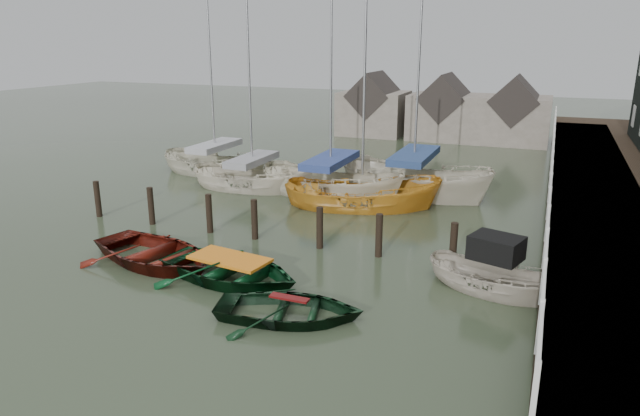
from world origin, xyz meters
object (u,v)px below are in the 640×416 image
at_px(rowboat_green, 231,280).
at_px(rowboat_dkgreen, 290,318).
at_px(rowboat_red, 156,263).
at_px(sailboat_e, 216,173).
at_px(sailboat_a, 253,187).
at_px(sailboat_b, 330,194).
at_px(motorboat, 492,287).
at_px(sailboat_d, 413,192).
at_px(sailboat_c, 362,207).

bearing_deg(rowboat_green, rowboat_dkgreen, -112.26).
distance_m(rowboat_red, rowboat_green, 2.79).
bearing_deg(sailboat_e, rowboat_dkgreen, -136.43).
xyz_separation_m(rowboat_dkgreen, sailboat_a, (-6.89, 10.79, 0.06)).
bearing_deg(sailboat_b, rowboat_red, 176.06).
distance_m(rowboat_green, sailboat_b, 9.55).
xyz_separation_m(rowboat_dkgreen, motorboat, (4.44, 3.49, 0.12)).
xyz_separation_m(rowboat_red, rowboat_dkgreen, (5.32, -1.70, 0.00)).
bearing_deg(sailboat_d, sailboat_a, 123.13).
height_order(motorboat, sailboat_e, sailboat_e).
bearing_deg(sailboat_d, rowboat_green, -175.98).
height_order(rowboat_red, sailboat_e, sailboat_e).
distance_m(motorboat, sailboat_d, 10.29).
bearing_deg(rowboat_red, motorboat, -64.47).
relative_size(rowboat_green, sailboat_b, 0.35).
xyz_separation_m(rowboat_red, motorboat, (9.76, 1.79, 0.12)).
height_order(sailboat_a, sailboat_d, sailboat_d).
relative_size(rowboat_green, sailboat_d, 0.38).
relative_size(rowboat_dkgreen, motorboat, 0.91).
relative_size(rowboat_red, sailboat_a, 0.45).
relative_size(motorboat, sailboat_b, 0.32).
height_order(rowboat_red, rowboat_green, rowboat_red).
bearing_deg(motorboat, sailboat_e, 74.80).
distance_m(sailboat_b, sailboat_e, 7.13).
bearing_deg(sailboat_e, sailboat_c, -103.02).
xyz_separation_m(sailboat_a, sailboat_b, (3.72, 0.20, -0.00)).
bearing_deg(sailboat_e, sailboat_a, -116.34).
distance_m(rowboat_dkgreen, motorboat, 5.65).
xyz_separation_m(rowboat_red, sailboat_a, (-1.57, 9.09, 0.06)).
bearing_deg(rowboat_green, sailboat_c, -0.26).
bearing_deg(sailboat_e, sailboat_d, -84.40).
height_order(motorboat, sailboat_a, sailboat_a).
bearing_deg(sailboat_c, sailboat_a, 65.18).
height_order(sailboat_b, sailboat_d, sailboat_b).
relative_size(rowboat_dkgreen, sailboat_a, 0.36).
bearing_deg(sailboat_a, motorboat, -127.57).
relative_size(rowboat_green, sailboat_e, 0.45).
distance_m(rowboat_dkgreen, sailboat_b, 11.44).
distance_m(sailboat_c, sailboat_e, 9.18).
distance_m(motorboat, sailboat_a, 13.47).
height_order(sailboat_b, sailboat_e, sailboat_b).
relative_size(sailboat_a, sailboat_c, 1.02).
xyz_separation_m(motorboat, sailboat_c, (-5.80, 6.38, -0.11)).
height_order(sailboat_b, sailboat_c, sailboat_b).
relative_size(motorboat, sailboat_a, 0.40).
distance_m(sailboat_a, sailboat_e, 3.74).
relative_size(rowboat_red, sailboat_c, 0.46).
height_order(motorboat, sailboat_c, sailboat_c).
height_order(rowboat_green, sailboat_e, sailboat_e).
bearing_deg(sailboat_b, rowboat_green, -167.11).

